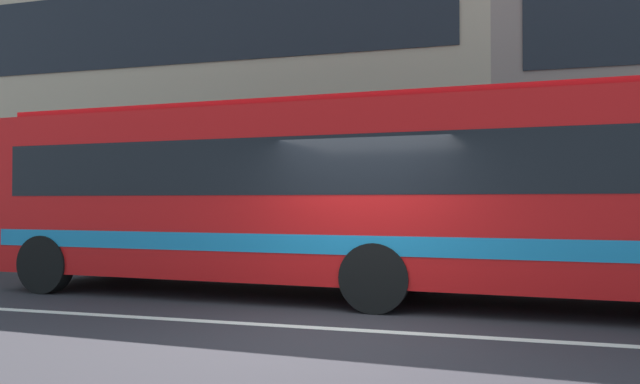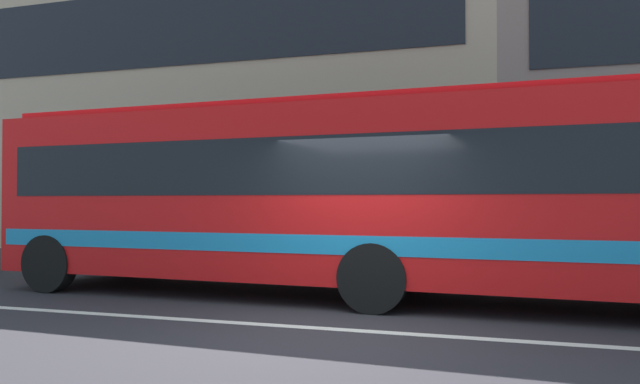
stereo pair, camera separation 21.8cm
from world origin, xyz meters
name	(u,v)px [view 2 (the right image)]	position (x,y,z in m)	size (l,w,h in m)	color
ground_plane	(341,330)	(0.00, 0.00, 0.00)	(160.00, 160.00, 0.00)	#2C292F
lane_centre_line	(341,329)	(0.00, 0.00, 0.00)	(60.00, 0.16, 0.01)	silver
apartment_block_left	(235,92)	(-7.96, 14.11, 6.03)	(19.99, 10.88, 12.06)	tan
transit_bus	(345,191)	(-0.53, 2.34, 1.76)	(12.23, 3.13, 3.19)	red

